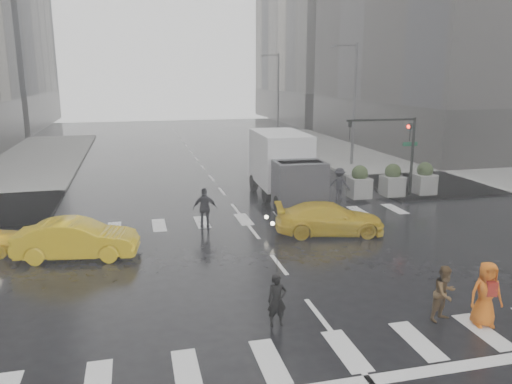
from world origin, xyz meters
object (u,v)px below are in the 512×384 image
object	(u,v)px
traffic_signal_pole	(397,141)
taxi_mid	(77,239)
pedestrian_brown	(445,293)
pedestrian_orange	(486,294)
box_truck	(285,165)

from	to	relation	value
traffic_signal_pole	taxi_mid	size ratio (longest dim) A/B	1.01
pedestrian_brown	taxi_mid	size ratio (longest dim) A/B	0.36
traffic_signal_pole	taxi_mid	world-z (taller)	traffic_signal_pole
pedestrian_brown	pedestrian_orange	distance (m)	1.06
pedestrian_brown	pedestrian_orange	xyz separation A→B (m)	(0.92, -0.52, 0.12)
pedestrian_brown	taxi_mid	bearing A→B (deg)	125.46
traffic_signal_pole	taxi_mid	distance (m)	17.29
traffic_signal_pole	pedestrian_brown	world-z (taller)	traffic_signal_pole
pedestrian_orange	pedestrian_brown	bearing A→B (deg)	161.43
box_truck	traffic_signal_pole	bearing A→B (deg)	-8.38
pedestrian_brown	taxi_mid	xyz separation A→B (m)	(-10.51, 7.67, -0.07)
taxi_mid	traffic_signal_pole	bearing A→B (deg)	-63.22
taxi_mid	box_truck	world-z (taller)	box_truck
box_truck	pedestrian_brown	bearing A→B (deg)	-86.57
taxi_mid	box_truck	size ratio (longest dim) A/B	0.65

